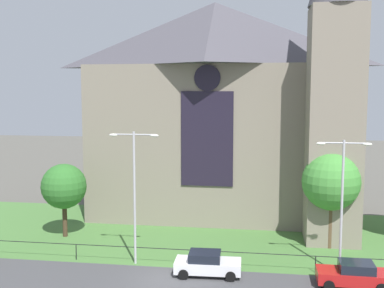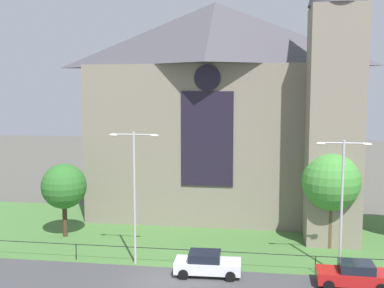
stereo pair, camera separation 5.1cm
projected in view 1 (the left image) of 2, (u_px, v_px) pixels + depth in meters
The scene contains 10 objects.
ground at pixel (189, 232), 39.50m from camera, with size 160.00×160.00×0.00m, color #56544C.
grass_verge at pixel (186, 240), 37.53m from camera, with size 120.00×20.00×0.01m, color #477538.
church_building at pixel (222, 106), 44.84m from camera, with size 23.20×16.20×26.00m.
iron_railing at pixel (191, 252), 31.83m from camera, with size 32.56×0.07×1.13m.
tree_right_near at pixel (331, 182), 35.25m from camera, with size 4.30×4.30×7.18m.
tree_left_near at pixel (64, 186), 38.02m from camera, with size 3.61×3.61×5.93m.
streetlamp_near at pixel (134, 182), 31.77m from camera, with size 3.37×0.26×9.04m.
streetlamp_far at pixel (342, 190), 29.83m from camera, with size 3.37×0.26×8.69m.
parked_car_white at pixel (207, 264), 30.28m from camera, with size 4.26×2.14×1.51m.
parked_car_red at pixel (353, 274), 28.50m from camera, with size 4.21×2.05×1.51m.
Camera 1 is at (5.85, -28.00, 11.68)m, focal length 44.44 mm.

